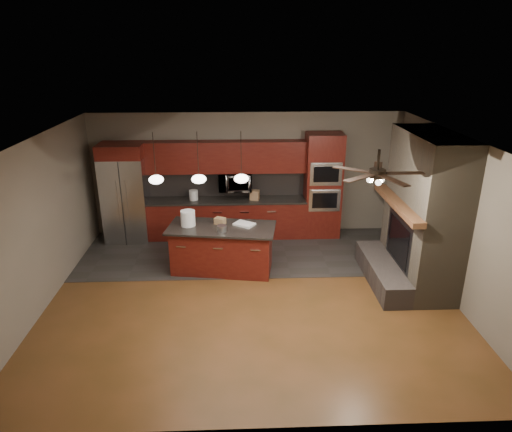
{
  "coord_description": "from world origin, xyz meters",
  "views": [
    {
      "loc": [
        -0.21,
        -7.08,
        4.21
      ],
      "look_at": [
        0.11,
        0.6,
        1.28
      ],
      "focal_mm": 32.0,
      "sensor_mm": 36.0,
      "label": 1
    }
  ],
  "objects_px": {
    "refrigerator": "(125,193)",
    "counter_bucket": "(194,195)",
    "microwave": "(235,182)",
    "paint_tray": "(244,224)",
    "counter_box": "(255,195)",
    "oven_tower": "(323,186)",
    "kitchen_island": "(222,248)",
    "paint_can": "(222,228)",
    "white_bucket": "(188,218)",
    "cardboard_box": "(220,221)"
  },
  "relations": [
    {
      "from": "kitchen_island",
      "to": "paint_tray",
      "type": "relative_size",
      "value": 5.77
    },
    {
      "from": "oven_tower",
      "to": "microwave",
      "type": "relative_size",
      "value": 3.25
    },
    {
      "from": "paint_can",
      "to": "refrigerator",
      "type": "bearing_deg",
      "value": 139.72
    },
    {
      "from": "refrigerator",
      "to": "paint_can",
      "type": "height_order",
      "value": "refrigerator"
    },
    {
      "from": "microwave",
      "to": "counter_bucket",
      "type": "height_order",
      "value": "microwave"
    },
    {
      "from": "oven_tower",
      "to": "counter_box",
      "type": "height_order",
      "value": "oven_tower"
    },
    {
      "from": "counter_box",
      "to": "paint_tray",
      "type": "bearing_deg",
      "value": -84.42
    },
    {
      "from": "oven_tower",
      "to": "kitchen_island",
      "type": "relative_size",
      "value": 1.1
    },
    {
      "from": "refrigerator",
      "to": "cardboard_box",
      "type": "height_order",
      "value": "refrigerator"
    },
    {
      "from": "microwave",
      "to": "white_bucket",
      "type": "xyz_separation_m",
      "value": [
        -0.9,
        -1.65,
        -0.23
      ]
    },
    {
      "from": "refrigerator",
      "to": "kitchen_island",
      "type": "xyz_separation_m",
      "value": [
        2.17,
        -1.62,
        -0.64
      ]
    },
    {
      "from": "paint_can",
      "to": "paint_tray",
      "type": "height_order",
      "value": "paint_can"
    },
    {
      "from": "oven_tower",
      "to": "paint_tray",
      "type": "height_order",
      "value": "oven_tower"
    },
    {
      "from": "refrigerator",
      "to": "cardboard_box",
      "type": "relative_size",
      "value": 11.22
    },
    {
      "from": "oven_tower",
      "to": "refrigerator",
      "type": "height_order",
      "value": "oven_tower"
    },
    {
      "from": "refrigerator",
      "to": "counter_bucket",
      "type": "relative_size",
      "value": 9.96
    },
    {
      "from": "paint_can",
      "to": "cardboard_box",
      "type": "distance_m",
      "value": 0.39
    },
    {
      "from": "counter_bucket",
      "to": "counter_box",
      "type": "relative_size",
      "value": 1.01
    },
    {
      "from": "white_bucket",
      "to": "microwave",
      "type": "bearing_deg",
      "value": 61.28
    },
    {
      "from": "kitchen_island",
      "to": "counter_box",
      "type": "height_order",
      "value": "counter_box"
    },
    {
      "from": "white_bucket",
      "to": "counter_bucket",
      "type": "distance_m",
      "value": 1.6
    },
    {
      "from": "paint_tray",
      "to": "counter_box",
      "type": "relative_size",
      "value": 1.71
    },
    {
      "from": "white_bucket",
      "to": "cardboard_box",
      "type": "height_order",
      "value": "white_bucket"
    },
    {
      "from": "microwave",
      "to": "counter_bucket",
      "type": "relative_size",
      "value": 3.3
    },
    {
      "from": "oven_tower",
      "to": "microwave",
      "type": "height_order",
      "value": "oven_tower"
    },
    {
      "from": "refrigerator",
      "to": "white_bucket",
      "type": "bearing_deg",
      "value": -44.83
    },
    {
      "from": "oven_tower",
      "to": "paint_tray",
      "type": "distance_m",
      "value": 2.43
    },
    {
      "from": "microwave",
      "to": "oven_tower",
      "type": "bearing_deg",
      "value": -1.66
    },
    {
      "from": "microwave",
      "to": "white_bucket",
      "type": "bearing_deg",
      "value": -118.72
    },
    {
      "from": "white_bucket",
      "to": "counter_bucket",
      "type": "relative_size",
      "value": 1.35
    },
    {
      "from": "microwave",
      "to": "paint_tray",
      "type": "xyz_separation_m",
      "value": [
        0.18,
        -1.67,
        -0.36
      ]
    },
    {
      "from": "microwave",
      "to": "white_bucket",
      "type": "relative_size",
      "value": 2.45
    },
    {
      "from": "microwave",
      "to": "paint_tray",
      "type": "relative_size",
      "value": 1.96
    },
    {
      "from": "paint_can",
      "to": "counter_bucket",
      "type": "relative_size",
      "value": 0.81
    },
    {
      "from": "oven_tower",
      "to": "microwave",
      "type": "distance_m",
      "value": 1.98
    },
    {
      "from": "oven_tower",
      "to": "counter_box",
      "type": "xyz_separation_m",
      "value": [
        -1.54,
        -0.04,
        -0.18
      ]
    },
    {
      "from": "oven_tower",
      "to": "cardboard_box",
      "type": "relative_size",
      "value": 12.1
    },
    {
      "from": "kitchen_island",
      "to": "counter_box",
      "type": "bearing_deg",
      "value": 75.58
    },
    {
      "from": "paint_can",
      "to": "kitchen_island",
      "type": "bearing_deg",
      "value": 93.41
    },
    {
      "from": "oven_tower",
      "to": "counter_box",
      "type": "distance_m",
      "value": 1.55
    },
    {
      "from": "cardboard_box",
      "to": "counter_box",
      "type": "relative_size",
      "value": 0.9
    },
    {
      "from": "white_bucket",
      "to": "paint_tray",
      "type": "xyz_separation_m",
      "value": [
        1.08,
        -0.02,
        -0.13
      ]
    },
    {
      "from": "oven_tower",
      "to": "kitchen_island",
      "type": "bearing_deg",
      "value": -142.93
    },
    {
      "from": "paint_tray",
      "to": "cardboard_box",
      "type": "distance_m",
      "value": 0.48
    },
    {
      "from": "oven_tower",
      "to": "cardboard_box",
      "type": "height_order",
      "value": "oven_tower"
    },
    {
      "from": "microwave",
      "to": "kitchen_island",
      "type": "relative_size",
      "value": 0.34
    },
    {
      "from": "oven_tower",
      "to": "white_bucket",
      "type": "xyz_separation_m",
      "value": [
        -2.88,
        -1.59,
        -0.12
      ]
    },
    {
      "from": "microwave",
      "to": "paint_tray",
      "type": "bearing_deg",
      "value": -84.02
    },
    {
      "from": "refrigerator",
      "to": "counter_box",
      "type": "xyz_separation_m",
      "value": [
        2.86,
        0.03,
        -0.09
      ]
    },
    {
      "from": "paint_can",
      "to": "cardboard_box",
      "type": "height_order",
      "value": "cardboard_box"
    }
  ]
}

